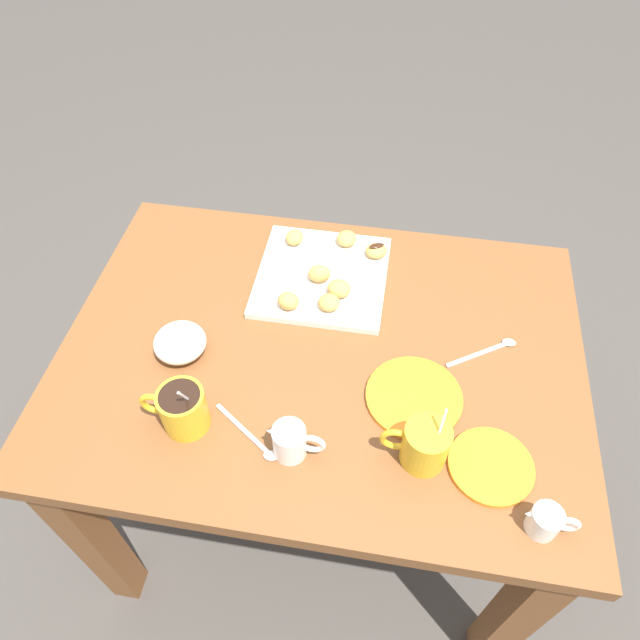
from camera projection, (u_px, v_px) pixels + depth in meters
The scene contains 20 objects.
ground_plane at pixel (321, 496), 1.77m from camera, with size 8.00×8.00×0.00m, color #423D38.
dining_table at pixel (321, 385), 1.30m from camera, with size 1.07×0.79×0.74m.
pastry_plate_square at pixel (322, 276), 1.32m from camera, with size 0.29×0.29×0.02m, color white.
coffee_mug_mustard_left at pixel (424, 444), 1.00m from camera, with size 0.12×0.08×0.14m.
coffee_mug_mustard_right at pixel (182, 408), 1.05m from camera, with size 0.13×0.09×0.14m.
cream_pitcher_white at pixel (290, 441), 1.02m from camera, with size 0.10×0.06×0.07m.
ice_cream_bowl at pixel (179, 341), 1.17m from camera, with size 0.11×0.11×0.08m.
chocolate_sauce_pitcher at pixel (546, 521), 0.94m from camera, with size 0.09×0.05×0.06m.
saucer_orange_left at pixel (491, 466), 1.02m from camera, with size 0.15×0.15×0.01m, color orange.
saucer_orange_right at pixel (414, 397), 1.12m from camera, with size 0.19×0.19×0.01m, color orange.
loose_spoon_near_saucer at pixel (489, 350), 1.19m from camera, with size 0.14×0.09×0.01m.
loose_spoon_by_plate at pixel (253, 439), 1.06m from camera, with size 0.14×0.10×0.01m.
beignet_0 at pixel (319, 274), 1.29m from camera, with size 0.04×0.05×0.04m, color #D19347.
beignet_1 at pixel (376, 251), 1.34m from camera, with size 0.05×0.05×0.03m, color #D19347.
chocolate_drizzle_1 at pixel (377, 246), 1.33m from camera, with size 0.04×0.02×0.01m, color #381E11.
beignet_2 at pixel (339, 288), 1.26m from camera, with size 0.05×0.05×0.03m, color #D19347.
beignet_3 at pixel (327, 302), 1.24m from camera, with size 0.05×0.05×0.03m, color #D19347.
beignet_4 at pixel (347, 238), 1.37m from camera, with size 0.05×0.05×0.03m, color #D19347.
beignet_5 at pixel (288, 301), 1.24m from camera, with size 0.05×0.04×0.03m, color #D19347.
beignet_6 at pixel (295, 237), 1.37m from camera, with size 0.05×0.04×0.03m, color #D19347.
Camera 1 is at (-0.12, 0.71, 1.70)m, focal length 32.64 mm.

